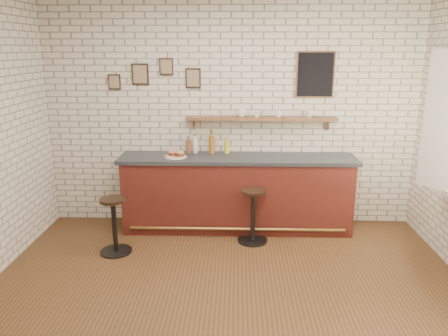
{
  "coord_description": "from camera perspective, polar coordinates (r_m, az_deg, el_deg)",
  "views": [
    {
      "loc": [
        0.09,
        -3.86,
        2.39
      ],
      "look_at": [
        -0.06,
        0.9,
        1.07
      ],
      "focal_mm": 35.0,
      "sensor_mm": 36.0,
      "label": 1
    }
  ],
  "objects": [
    {
      "name": "ground",
      "position": [
        4.54,
        0.42,
        -16.3
      ],
      "size": [
        5.0,
        5.0,
        0.0
      ],
      "primitive_type": "plane",
      "color": "brown",
      "rests_on": "ground"
    },
    {
      "name": "bar_counter",
      "position": [
        5.87,
        1.72,
        -3.27
      ],
      "size": [
        3.1,
        0.65,
        1.01
      ],
      "color": "#561C17",
      "rests_on": "ground"
    },
    {
      "name": "sandwich_plate",
      "position": [
        5.72,
        -6.31,
        1.47
      ],
      "size": [
        0.28,
        0.28,
        0.01
      ],
      "primitive_type": "cylinder",
      "color": "white",
      "rests_on": "bar_counter"
    },
    {
      "name": "ciabatta_sandwich",
      "position": [
        5.71,
        -6.23,
        1.89
      ],
      "size": [
        0.24,
        0.17,
        0.07
      ],
      "color": "tan",
      "rests_on": "sandwich_plate"
    },
    {
      "name": "potato_chips",
      "position": [
        5.72,
        -6.56,
        1.54
      ],
      "size": [
        0.25,
        0.17,
        0.0
      ],
      "color": "#D5984B",
      "rests_on": "sandwich_plate"
    },
    {
      "name": "bitters_bottle_brown",
      "position": [
        5.94,
        -4.63,
        2.86
      ],
      "size": [
        0.07,
        0.07,
        0.22
      ],
      "color": "brown",
      "rests_on": "bar_counter"
    },
    {
      "name": "bitters_bottle_white",
      "position": [
        5.92,
        -3.78,
        2.96
      ],
      "size": [
        0.06,
        0.06,
        0.25
      ],
      "color": "silver",
      "rests_on": "bar_counter"
    },
    {
      "name": "bitters_bottle_amber",
      "position": [
        5.9,
        -1.63,
        3.16
      ],
      "size": [
        0.07,
        0.07,
        0.3
      ],
      "color": "#9D5B19",
      "rests_on": "bar_counter"
    },
    {
      "name": "condiment_bottle_yellow",
      "position": [
        5.9,
        0.37,
        2.8
      ],
      "size": [
        0.06,
        0.06,
        0.21
      ],
      "color": "gold",
      "rests_on": "bar_counter"
    },
    {
      "name": "bar_stool_left",
      "position": [
        5.39,
        -14.13,
        -7.07
      ],
      "size": [
        0.38,
        0.38,
        0.68
      ],
      "color": "black",
      "rests_on": "ground"
    },
    {
      "name": "bar_stool_right",
      "position": [
        5.53,
        3.8,
        -6.02
      ],
      "size": [
        0.38,
        0.38,
        0.69
      ],
      "color": "black",
      "rests_on": "ground"
    },
    {
      "name": "wall_shelf",
      "position": [
        5.84,
        4.84,
        6.42
      ],
      "size": [
        2.0,
        0.18,
        0.18
      ],
      "color": "brown",
      "rests_on": "ground"
    },
    {
      "name": "shelf_cup_a",
      "position": [
        5.82,
        2.33,
        7.13
      ],
      "size": [
        0.16,
        0.16,
        0.1
      ],
      "primitive_type": "imported",
      "rotation": [
        0.0,
        0.0,
        0.36
      ],
      "color": "white",
      "rests_on": "wall_shelf"
    },
    {
      "name": "shelf_cup_b",
      "position": [
        5.83,
        4.33,
        7.06
      ],
      "size": [
        0.13,
        0.13,
        0.09
      ],
      "primitive_type": "imported",
      "rotation": [
        0.0,
        0.0,
        0.82
      ],
      "color": "white",
      "rests_on": "wall_shelf"
    },
    {
      "name": "shelf_cup_c",
      "position": [
        5.85,
        7.17,
        7.02
      ],
      "size": [
        0.12,
        0.12,
        0.09
      ],
      "primitive_type": "imported",
      "rotation": [
        0.0,
        0.0,
        1.62
      ],
      "color": "white",
      "rests_on": "wall_shelf"
    },
    {
      "name": "shelf_cup_d",
      "position": [
        5.9,
        11.06,
        6.93
      ],
      "size": [
        0.11,
        0.11,
        0.09
      ],
      "primitive_type": "imported",
      "rotation": [
        0.0,
        0.0,
        0.2
      ],
      "color": "white",
      "rests_on": "wall_shelf"
    },
    {
      "name": "back_wall_decor",
      "position": [
        5.85,
        3.19,
        12.06
      ],
      "size": [
        2.96,
        0.02,
        0.56
      ],
      "color": "black",
      "rests_on": "ground"
    }
  ]
}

